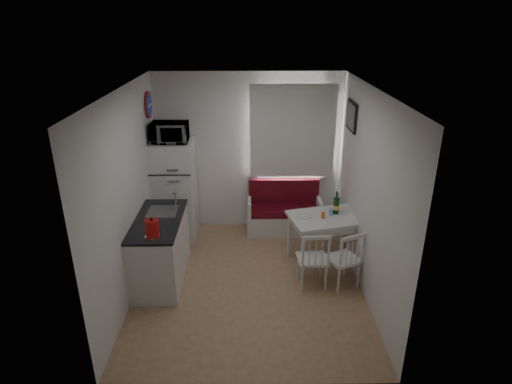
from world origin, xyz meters
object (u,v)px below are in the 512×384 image
chair_right (345,255)px  fridge (175,190)px  wine_bottle (336,203)px  microwave (169,132)px  bench (284,215)px  dining_table (325,222)px  kitchen_counter (160,249)px  chair_left (314,255)px  kettle (152,228)px

chair_right → fridge: bearing=123.9°
wine_bottle → fridge: bearing=162.1°
fridge → microwave: microwave is taller
bench → dining_table: size_ratio=1.08×
kitchen_counter → dining_table: 2.33m
chair_left → kettle: (-1.99, -0.22, 0.52)m
kettle → microwave: bearing=91.0°
bench → fridge: fridge is taller
chair_left → wine_bottle: size_ratio=1.30×
dining_table → fridge: 2.44m
bench → kitchen_counter: bearing=-142.8°
fridge → wine_bottle: 2.56m
kitchen_counter → bench: size_ratio=1.08×
dining_table → wine_bottle: bearing=18.6°
chair_left → microwave: size_ratio=0.82×
microwave → wine_bottle: microwave is taller
microwave → kettle: microwave is taller
bench → chair_right: 1.79m
fridge → dining_table: bearing=-21.3°
kitchen_counter → microwave: 1.77m
chair_right → microwave: microwave is taller
kitchen_counter → wine_bottle: 2.53m
fridge → kitchen_counter: bearing=-90.9°
microwave → kitchen_counter: bearing=-90.9°
bench → microwave: 2.30m
chair_right → kettle: size_ratio=1.90×
kitchen_counter → fridge: bearing=89.1°
wine_bottle → kitchen_counter: bearing=-169.4°
dining_table → chair_right: bearing=-90.3°
chair_left → wine_bottle: bearing=58.0°
bench → wine_bottle: 1.28m
chair_left → microwave: 2.80m
kitchen_counter → chair_left: bearing=-8.2°
kettle → wine_bottle: 2.59m
kitchen_counter → chair_right: 2.47m
bench → wine_bottle: wine_bottle is taller
chair_left → fridge: fridge is taller
dining_table → microwave: size_ratio=2.07×
chair_right → fridge: size_ratio=0.31×
chair_left → bench: bearing=95.2°
kettle → wine_bottle: bearing=22.1°
dining_table → microwave: (-2.27, 0.83, 1.10)m
kitchen_counter → kettle: kettle is taller
dining_table → chair_left: chair_left is taller
bench → kettle: bearing=-132.9°
kettle → wine_bottle: (2.40, 0.98, -0.12)m
dining_table → fridge: (-2.27, 0.88, 0.14)m
kitchen_counter → chair_right: kitchen_counter is taller
chair_right → bench: bearing=88.3°
microwave → kettle: 1.86m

